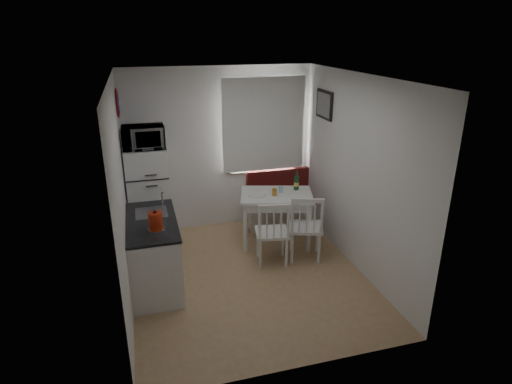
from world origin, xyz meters
TOP-DOWN VIEW (x-y plane):
  - floor at (0.00, 0.00)m, footprint 3.00×3.50m
  - ceiling at (0.00, 0.00)m, footprint 3.00×3.50m
  - wall_back at (0.00, 1.75)m, footprint 3.00×0.02m
  - wall_front at (0.00, -1.75)m, footprint 3.00×0.02m
  - wall_left at (-1.50, 0.00)m, footprint 0.02×3.50m
  - wall_right at (1.50, 0.00)m, footprint 0.02×3.50m
  - window at (0.70, 1.72)m, footprint 1.22×0.06m
  - curtain at (0.70, 1.65)m, footprint 1.35×0.02m
  - kitchen_counter at (-1.20, 0.16)m, footprint 0.62×1.32m
  - wall_sign at (-1.47, 1.45)m, footprint 0.03×0.40m
  - picture_frame at (1.48, 1.10)m, footprint 0.04×0.52m
  - bench at (1.01, 1.51)m, footprint 1.26×0.49m
  - dining_table at (0.66, 0.85)m, footprint 1.22×1.00m
  - chair_left at (0.41, 0.18)m, footprint 0.52×0.50m
  - chair_right at (0.91, 0.17)m, footprint 0.58×0.58m
  - fridge at (-1.18, 1.40)m, footprint 0.60×0.60m
  - microwave at (-1.18, 1.35)m, footprint 0.59×0.40m
  - kettle at (-1.15, -0.18)m, footprint 0.19×0.19m
  - wine_bottle at (1.01, 0.95)m, footprint 0.08×0.08m
  - drinking_glass_orange at (0.61, 0.80)m, footprint 0.07×0.07m
  - drinking_glass_blue at (0.74, 0.90)m, footprint 0.06×0.06m
  - plate at (0.36, 0.87)m, footprint 0.25×0.25m

SIDE VIEW (x-z plane):
  - floor at x=0.00m, z-range -0.01..0.01m
  - bench at x=1.01m, z-range -0.15..0.75m
  - kitchen_counter at x=-1.20m, z-range -0.12..1.04m
  - chair_left at x=0.41m, z-range 0.33..0.85m
  - chair_right at x=0.91m, z-range 0.35..0.88m
  - dining_table at x=0.66m, z-range 0.31..1.11m
  - fridge at x=-1.18m, z-range 0.00..1.51m
  - plate at x=0.36m, z-range 0.80..0.82m
  - drinking_glass_blue at x=0.74m, z-range 0.80..0.90m
  - drinking_glass_orange at x=0.61m, z-range 0.80..0.91m
  - wine_bottle at x=1.01m, z-range 0.80..1.11m
  - kettle at x=-1.15m, z-range 0.90..1.16m
  - wall_back at x=0.00m, z-range 0.00..2.60m
  - wall_front at x=0.00m, z-range 0.00..2.60m
  - wall_left at x=-1.50m, z-range 0.00..2.60m
  - wall_right at x=1.50m, z-range 0.00..2.60m
  - window at x=0.70m, z-range 0.89..2.36m
  - microwave at x=-1.18m, z-range 1.51..1.83m
  - curtain at x=0.70m, z-range 0.93..2.42m
  - picture_frame at x=1.48m, z-range 1.84..2.26m
  - wall_sign at x=-1.47m, z-range 1.95..2.35m
  - ceiling at x=0.00m, z-range 2.59..2.61m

